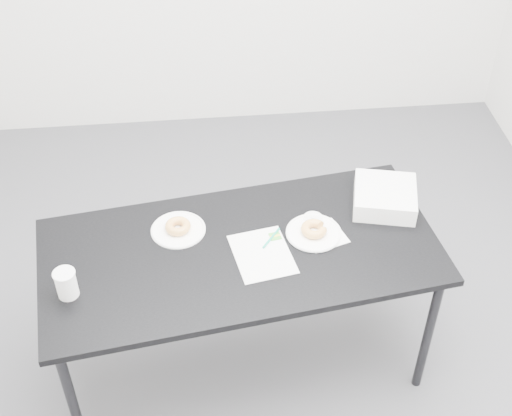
{
  "coord_description": "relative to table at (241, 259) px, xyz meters",
  "views": [
    {
      "loc": [
        -0.14,
        -2.28,
        2.89
      ],
      "look_at": [
        0.1,
        0.02,
        0.86
      ],
      "focal_mm": 50.0,
      "sensor_mm": 36.0,
      "label": 1
    }
  ],
  "objects": [
    {
      "name": "floor",
      "position": [
        -0.01,
        0.13,
        -0.71
      ],
      "size": [
        4.0,
        4.0,
        0.0
      ],
      "primitive_type": "plane",
      "color": "#46464B",
      "rests_on": "ground"
    },
    {
      "name": "table",
      "position": [
        0.0,
        0.0,
        0.0
      ],
      "size": [
        1.78,
        1.01,
        0.77
      ],
      "rotation": [
        0.0,
        0.0,
        0.14
      ],
      "color": "black",
      "rests_on": "floor"
    },
    {
      "name": "scorecard",
      "position": [
        0.09,
        -0.04,
        0.06
      ],
      "size": [
        0.28,
        0.33,
        0.0
      ],
      "primitive_type": "cube",
      "rotation": [
        0.0,
        0.0,
        0.18
      ],
      "color": "white",
      "rests_on": "table"
    },
    {
      "name": "logo_patch",
      "position": [
        0.16,
        0.06,
        0.06
      ],
      "size": [
        0.06,
        0.06,
        0.0
      ],
      "primitive_type": "cube",
      "rotation": [
        0.0,
        0.0,
        0.18
      ],
      "color": "green",
      "rests_on": "scorecard"
    },
    {
      "name": "pen",
      "position": [
        0.14,
        0.05,
        0.07
      ],
      "size": [
        0.09,
        0.12,
        0.01
      ],
      "primitive_type": "cylinder",
      "rotation": [
        0.0,
        1.57,
        0.93
      ],
      "color": "#0D9375",
      "rests_on": "scorecard"
    },
    {
      "name": "napkin",
      "position": [
        0.37,
        0.05,
        0.06
      ],
      "size": [
        0.21,
        0.21,
        0.0
      ],
      "primitive_type": "cube",
      "rotation": [
        0.0,
        0.0,
        0.32
      ],
      "color": "white",
      "rests_on": "table"
    },
    {
      "name": "plate_near",
      "position": [
        0.32,
        0.06,
        0.06
      ],
      "size": [
        0.24,
        0.24,
        0.01
      ],
      "primitive_type": "cylinder",
      "color": "white",
      "rests_on": "napkin"
    },
    {
      "name": "donut_near",
      "position": [
        0.32,
        0.06,
        0.09
      ],
      "size": [
        0.13,
        0.13,
        0.04
      ],
      "primitive_type": "torus",
      "rotation": [
        0.0,
        0.0,
        0.18
      ],
      "color": "gold",
      "rests_on": "plate_near"
    },
    {
      "name": "plate_far",
      "position": [
        -0.26,
        0.14,
        0.06
      ],
      "size": [
        0.24,
        0.24,
        0.01
      ],
      "primitive_type": "cylinder",
      "color": "white",
      "rests_on": "table"
    },
    {
      "name": "donut_far",
      "position": [
        -0.26,
        0.14,
        0.08
      ],
      "size": [
        0.13,
        0.13,
        0.04
      ],
      "primitive_type": "torus",
      "rotation": [
        0.0,
        0.0,
        -0.13
      ],
      "color": "gold",
      "rests_on": "plate_far"
    },
    {
      "name": "coffee_cup",
      "position": [
        -0.7,
        -0.19,
        0.12
      ],
      "size": [
        0.08,
        0.08,
        0.12
      ],
      "primitive_type": "cylinder",
      "color": "white",
      "rests_on": "table"
    },
    {
      "name": "cup_lid",
      "position": [
        0.34,
        0.15,
        0.06
      ],
      "size": [
        0.09,
        0.09,
        0.01
      ],
      "primitive_type": "cylinder",
      "color": "silver",
      "rests_on": "table"
    },
    {
      "name": "bakery_box",
      "position": [
        0.67,
        0.22,
        0.1
      ],
      "size": [
        0.33,
        0.33,
        0.09
      ],
      "primitive_type": "cube",
      "rotation": [
        0.0,
        0.0,
        -0.23
      ],
      "color": "white",
      "rests_on": "table"
    }
  ]
}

